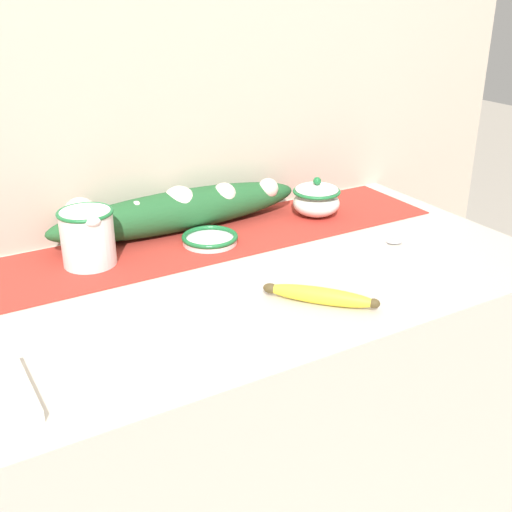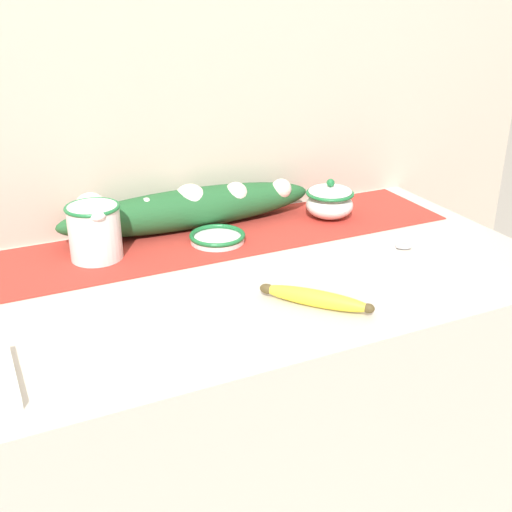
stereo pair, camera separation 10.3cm
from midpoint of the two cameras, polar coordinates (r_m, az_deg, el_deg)
countertop at (r=1.55m, az=-3.44°, el=-17.07°), size 1.29×0.67×0.91m
back_wall at (r=1.52m, az=-10.46°, el=13.33°), size 2.09×0.04×2.40m
table_runner at (r=1.46m, az=-7.42°, el=1.24°), size 1.19×0.26×0.00m
cream_pitcher at (r=1.37m, az=-16.86°, el=1.72°), size 0.11×0.14×0.12m
sugar_bowl at (r=1.59m, az=3.55°, el=5.05°), size 0.12×0.12×0.10m
small_dish at (r=1.44m, az=-6.17°, el=1.49°), size 0.13×0.13×0.02m
banana at (r=1.18m, az=3.25°, el=-3.58°), size 0.16×0.18×0.03m
spoon at (r=1.46m, az=9.82°, el=1.23°), size 0.14×0.09×0.01m
poinsettia_garland at (r=1.51m, az=-9.02°, el=4.07°), size 0.62×0.10×0.12m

